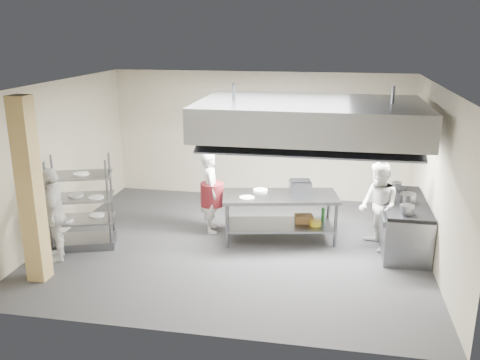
% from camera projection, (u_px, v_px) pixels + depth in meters
% --- Properties ---
extents(floor, '(7.00, 7.00, 0.00)m').
position_uv_depth(floor, '(235.00, 245.00, 9.65)').
color(floor, '#2E2E30').
rests_on(floor, ground).
extents(ceiling, '(7.00, 7.00, 0.00)m').
position_uv_depth(ceiling, '(235.00, 85.00, 8.79)').
color(ceiling, silver).
rests_on(ceiling, wall_back).
extents(wall_back, '(7.00, 0.00, 7.00)m').
position_uv_depth(wall_back, '(259.00, 136.00, 12.05)').
color(wall_back, '#BDB296').
rests_on(wall_back, ground).
extents(wall_left, '(0.00, 6.00, 6.00)m').
position_uv_depth(wall_left, '(58.00, 160.00, 9.83)').
color(wall_left, '#BDB296').
rests_on(wall_left, ground).
extents(wall_right, '(0.00, 6.00, 6.00)m').
position_uv_depth(wall_right, '(437.00, 178.00, 8.61)').
color(wall_right, '#BDB296').
rests_on(wall_right, ground).
extents(column, '(0.30, 0.30, 3.00)m').
position_uv_depth(column, '(30.00, 191.00, 7.93)').
color(column, '#DFBB72').
rests_on(column, floor).
extents(exhaust_hood, '(4.00, 2.50, 0.60)m').
position_uv_depth(exhaust_hood, '(310.00, 118.00, 9.11)').
color(exhaust_hood, gray).
rests_on(exhaust_hood, ceiling).
extents(hood_strip_a, '(1.60, 0.12, 0.04)m').
position_uv_depth(hood_strip_a, '(260.00, 134.00, 9.36)').
color(hood_strip_a, white).
rests_on(hood_strip_a, exhaust_hood).
extents(hood_strip_b, '(1.60, 0.12, 0.04)m').
position_uv_depth(hood_strip_b, '(360.00, 137.00, 9.05)').
color(hood_strip_b, white).
rests_on(hood_strip_b, exhaust_hood).
extents(wall_shelf, '(1.50, 0.28, 0.04)m').
position_uv_depth(wall_shelf, '(336.00, 140.00, 11.58)').
color(wall_shelf, gray).
rests_on(wall_shelf, wall_back).
extents(island, '(2.31, 1.31, 0.91)m').
position_uv_depth(island, '(280.00, 217.00, 9.77)').
color(island, slate).
rests_on(island, floor).
extents(island_worktop, '(2.31, 1.31, 0.06)m').
position_uv_depth(island_worktop, '(280.00, 196.00, 9.65)').
color(island_worktop, gray).
rests_on(island_worktop, island).
extents(island_undershelf, '(2.13, 1.19, 0.04)m').
position_uv_depth(island_undershelf, '(279.00, 225.00, 9.81)').
color(island_undershelf, slate).
rests_on(island_undershelf, island).
extents(pass_rack, '(1.30, 0.99, 1.72)m').
position_uv_depth(pass_rack, '(81.00, 202.00, 9.38)').
color(pass_rack, slate).
rests_on(pass_rack, floor).
extents(cooking_range, '(0.80, 2.00, 0.84)m').
position_uv_depth(cooking_range, '(402.00, 225.00, 9.47)').
color(cooking_range, gray).
rests_on(cooking_range, floor).
extents(range_top, '(0.78, 1.96, 0.06)m').
position_uv_depth(range_top, '(404.00, 203.00, 9.34)').
color(range_top, black).
rests_on(range_top, cooking_range).
extents(chef_head, '(0.57, 0.70, 1.66)m').
position_uv_depth(chef_head, '(210.00, 192.00, 10.09)').
color(chef_head, silver).
rests_on(chef_head, floor).
extents(chef_line, '(0.86, 0.96, 1.64)m').
position_uv_depth(chef_line, '(378.00, 207.00, 9.27)').
color(chef_line, white).
rests_on(chef_line, floor).
extents(chef_plating, '(0.79, 1.06, 1.68)m').
position_uv_depth(chef_plating, '(54.00, 214.00, 8.85)').
color(chef_plating, white).
rests_on(chef_plating, floor).
extents(griddle, '(0.47, 0.40, 0.20)m').
position_uv_depth(griddle, '(300.00, 186.00, 9.84)').
color(griddle, slate).
rests_on(griddle, island_worktop).
extents(wicker_basket, '(0.38, 0.30, 0.15)m').
position_uv_depth(wicker_basket, '(304.00, 219.00, 9.87)').
color(wicker_basket, brown).
rests_on(wicker_basket, island_undershelf).
extents(stockpot, '(0.28, 0.28, 0.19)m').
position_uv_depth(stockpot, '(408.00, 198.00, 9.16)').
color(stockpot, gray).
rests_on(stockpot, range_top).
extents(plate_stack, '(0.28, 0.28, 0.05)m').
position_uv_depth(plate_stack, '(83.00, 218.00, 9.47)').
color(plate_stack, white).
rests_on(plate_stack, pass_rack).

